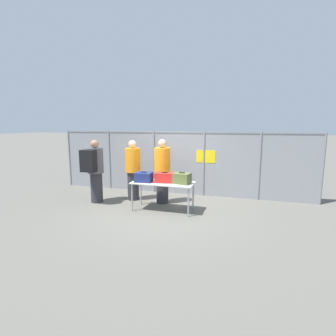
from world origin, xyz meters
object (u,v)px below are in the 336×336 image
at_px(suitcase_red, 165,178).
at_px(suitcase_navy, 144,177).
at_px(suitcase_olive, 182,178).
at_px(security_worker_far, 133,169).
at_px(security_worker_near, 162,171).
at_px(traveler_hooded, 94,169).
at_px(inspection_table, 163,185).
at_px(utility_trailer, 233,172).

bearing_deg(suitcase_red, suitcase_navy, -171.16).
xyz_separation_m(suitcase_olive, security_worker_far, (-1.70, 0.70, 0.04)).
xyz_separation_m(suitcase_navy, security_worker_far, (-0.67, 0.79, 0.05)).
bearing_deg(security_worker_near, security_worker_far, 8.64).
bearing_deg(suitcase_olive, traveler_hooded, 178.14).
height_order(inspection_table, traveler_hooded, traveler_hooded).
bearing_deg(suitcase_navy, security_worker_far, 130.55).
height_order(suitcase_red, security_worker_far, security_worker_far).
xyz_separation_m(suitcase_navy, suitcase_red, (0.56, 0.09, 0.00)).
height_order(inspection_table, suitcase_olive, suitcase_olive).
height_order(suitcase_red, security_worker_near, security_worker_near).
height_order(suitcase_navy, security_worker_near, security_worker_near).
distance_m(inspection_table, security_worker_far, 1.40).
distance_m(inspection_table, security_worker_near, 0.73).
bearing_deg(security_worker_near, inspection_table, 122.00).
height_order(suitcase_olive, security_worker_far, security_worker_far).
height_order(inspection_table, security_worker_near, security_worker_near).
xyz_separation_m(traveler_hooded, security_worker_far, (0.93, 0.62, -0.07)).
height_order(inspection_table, suitcase_navy, suitcase_navy).
xyz_separation_m(suitcase_olive, security_worker_near, (-0.74, 0.63, 0.06)).
bearing_deg(utility_trailer, suitcase_olive, -104.60).
bearing_deg(security_worker_far, security_worker_near, -174.61).
bearing_deg(suitcase_navy, inspection_table, 8.79).
relative_size(inspection_table, suitcase_navy, 3.63).
relative_size(suitcase_navy, suitcase_red, 0.82).
height_order(inspection_table, security_worker_far, security_worker_far).
bearing_deg(utility_trailer, inspection_table, -111.07).
relative_size(security_worker_far, utility_trailer, 0.45).
distance_m(suitcase_olive, utility_trailer, 4.26).
xyz_separation_m(suitcase_navy, security_worker_near, (0.28, 0.72, 0.07)).
distance_m(suitcase_red, security_worker_near, 0.69).
bearing_deg(inspection_table, suitcase_olive, 1.05).
relative_size(suitcase_olive, traveler_hooded, 0.26).
relative_size(traveler_hooded, security_worker_far, 1.01).
bearing_deg(security_worker_far, traveler_hooded, 42.94).
height_order(suitcase_navy, utility_trailer, suitcase_navy).
xyz_separation_m(suitcase_red, traveler_hooded, (-2.16, 0.09, 0.12)).
bearing_deg(security_worker_far, suitcase_olive, 167.00).
bearing_deg(utility_trailer, suitcase_red, -110.52).
bearing_deg(security_worker_near, utility_trailer, -104.88).
xyz_separation_m(inspection_table, suitcase_navy, (-0.51, -0.08, 0.19)).
height_order(suitcase_olive, utility_trailer, suitcase_olive).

